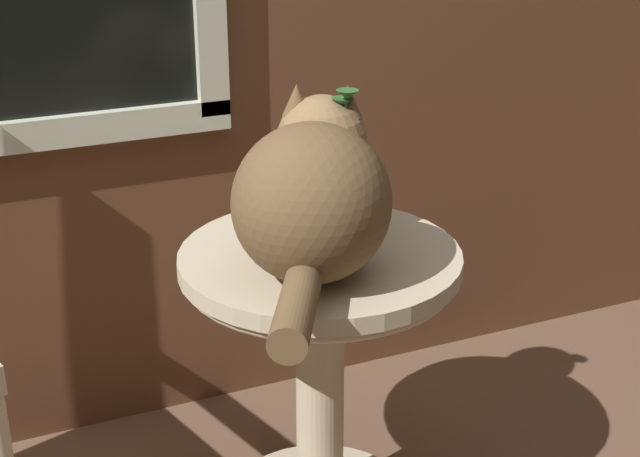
% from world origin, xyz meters
% --- Properties ---
extents(wicker_side_table, '(0.56, 0.56, 0.64)m').
position_xyz_m(wicker_side_table, '(0.16, 0.17, 0.44)').
color(wicker_side_table, beige).
rests_on(wicker_side_table, ground_plane).
extents(cat, '(0.41, 0.61, 0.31)m').
position_xyz_m(cat, '(0.12, 0.10, 0.79)').
color(cat, brown).
rests_on(cat, wicker_side_table).
extents(pewter_vase_with_ivy, '(0.14, 0.14, 0.31)m').
position_xyz_m(pewter_vase_with_ivy, '(0.24, 0.24, 0.74)').
color(pewter_vase_with_ivy, '#99999E').
rests_on(pewter_vase_with_ivy, wicker_side_table).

